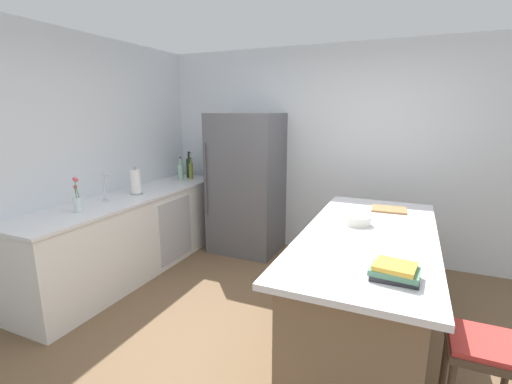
{
  "coord_description": "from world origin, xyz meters",
  "views": [
    {
      "loc": [
        0.75,
        -2.24,
        1.81
      ],
      "look_at": [
        -0.68,
        1.03,
        1.0
      ],
      "focal_mm": 24.94,
      "sensor_mm": 36.0,
      "label": 1
    }
  ],
  "objects_px": {
    "soda_bottle": "(190,167)",
    "cutting_board": "(389,209)",
    "olive_oil_bottle": "(191,171)",
    "bar_stool": "(483,361)",
    "kitchen_island": "(365,287)",
    "gin_bottle": "(181,171)",
    "flower_vase": "(77,201)",
    "wine_bottle": "(189,168)",
    "refrigerator": "(246,184)",
    "sink_faucet": "(105,186)",
    "cookbook_stack": "(395,272)",
    "paper_towel_roll": "(136,182)",
    "mixing_bowl": "(357,220)"
  },
  "relations": [
    {
      "from": "olive_oil_bottle",
      "to": "cutting_board",
      "type": "distance_m",
      "value": 2.69
    },
    {
      "from": "paper_towel_roll",
      "to": "cutting_board",
      "type": "relative_size",
      "value": 0.99
    },
    {
      "from": "kitchen_island",
      "to": "refrigerator",
      "type": "relative_size",
      "value": 1.23
    },
    {
      "from": "refrigerator",
      "to": "soda_bottle",
      "type": "xyz_separation_m",
      "value": [
        -0.96,
        0.15,
        0.14
      ]
    },
    {
      "from": "kitchen_island",
      "to": "cutting_board",
      "type": "bearing_deg",
      "value": 82.49
    },
    {
      "from": "soda_bottle",
      "to": "olive_oil_bottle",
      "type": "xyz_separation_m",
      "value": [
        0.13,
        -0.18,
        -0.02
      ]
    },
    {
      "from": "flower_vase",
      "to": "cookbook_stack",
      "type": "distance_m",
      "value": 2.77
    },
    {
      "from": "bar_stool",
      "to": "soda_bottle",
      "type": "xyz_separation_m",
      "value": [
        -3.32,
        2.27,
        0.5
      ]
    },
    {
      "from": "refrigerator",
      "to": "gin_bottle",
      "type": "bearing_deg",
      "value": -172.1
    },
    {
      "from": "soda_bottle",
      "to": "cutting_board",
      "type": "relative_size",
      "value": 1.08
    },
    {
      "from": "flower_vase",
      "to": "cutting_board",
      "type": "xyz_separation_m",
      "value": [
        2.64,
        1.19,
        -0.09
      ]
    },
    {
      "from": "kitchen_island",
      "to": "bar_stool",
      "type": "relative_size",
      "value": 3.36
    },
    {
      "from": "cookbook_stack",
      "to": "cutting_board",
      "type": "bearing_deg",
      "value": 94.56
    },
    {
      "from": "wine_bottle",
      "to": "olive_oil_bottle",
      "type": "bearing_deg",
      "value": -43.86
    },
    {
      "from": "soda_bottle",
      "to": "cookbook_stack",
      "type": "bearing_deg",
      "value": -38.44
    },
    {
      "from": "flower_vase",
      "to": "soda_bottle",
      "type": "bearing_deg",
      "value": 92.82
    },
    {
      "from": "soda_bottle",
      "to": "wine_bottle",
      "type": "height_order",
      "value": "wine_bottle"
    },
    {
      "from": "refrigerator",
      "to": "wine_bottle",
      "type": "bearing_deg",
      "value": 176.86
    },
    {
      "from": "flower_vase",
      "to": "cookbook_stack",
      "type": "xyz_separation_m",
      "value": [
        2.76,
        -0.28,
        -0.05
      ]
    },
    {
      "from": "paper_towel_roll",
      "to": "cutting_board",
      "type": "xyz_separation_m",
      "value": [
        2.67,
        0.4,
        -0.12
      ]
    },
    {
      "from": "kitchen_island",
      "to": "gin_bottle",
      "type": "bearing_deg",
      "value": 154.34
    },
    {
      "from": "paper_towel_roll",
      "to": "gin_bottle",
      "type": "bearing_deg",
      "value": 92.78
    },
    {
      "from": "wine_bottle",
      "to": "soda_bottle",
      "type": "bearing_deg",
      "value": 115.05
    },
    {
      "from": "kitchen_island",
      "to": "soda_bottle",
      "type": "xyz_separation_m",
      "value": [
        -2.64,
        1.53,
        0.58
      ]
    },
    {
      "from": "olive_oil_bottle",
      "to": "gin_bottle",
      "type": "relative_size",
      "value": 0.96
    },
    {
      "from": "flower_vase",
      "to": "mixing_bowl",
      "type": "relative_size",
      "value": 1.49
    },
    {
      "from": "paper_towel_roll",
      "to": "wine_bottle",
      "type": "height_order",
      "value": "wine_bottle"
    },
    {
      "from": "refrigerator",
      "to": "sink_faucet",
      "type": "distance_m",
      "value": 1.72
    },
    {
      "from": "bar_stool",
      "to": "sink_faucet",
      "type": "height_order",
      "value": "sink_faucet"
    },
    {
      "from": "olive_oil_bottle",
      "to": "cookbook_stack",
      "type": "relative_size",
      "value": 1.08
    },
    {
      "from": "sink_faucet",
      "to": "soda_bottle",
      "type": "xyz_separation_m",
      "value": [
        -0.01,
        1.57,
        -0.02
      ]
    },
    {
      "from": "sink_faucet",
      "to": "cutting_board",
      "type": "xyz_separation_m",
      "value": [
        2.73,
        0.78,
        -0.14
      ]
    },
    {
      "from": "gin_bottle",
      "to": "flower_vase",
      "type": "bearing_deg",
      "value": -87.71
    },
    {
      "from": "flower_vase",
      "to": "cutting_board",
      "type": "height_order",
      "value": "flower_vase"
    },
    {
      "from": "paper_towel_roll",
      "to": "wine_bottle",
      "type": "xyz_separation_m",
      "value": [
        -0.03,
        1.09,
        0.01
      ]
    },
    {
      "from": "wine_bottle",
      "to": "cookbook_stack",
      "type": "xyz_separation_m",
      "value": [
        2.81,
        -2.17,
        -0.09
      ]
    },
    {
      "from": "soda_bottle",
      "to": "cutting_board",
      "type": "xyz_separation_m",
      "value": [
        2.74,
        -0.79,
        -0.12
      ]
    },
    {
      "from": "bar_stool",
      "to": "cutting_board",
      "type": "xyz_separation_m",
      "value": [
        -0.58,
        1.48,
        0.38
      ]
    },
    {
      "from": "refrigerator",
      "to": "sink_faucet",
      "type": "relative_size",
      "value": 5.98
    },
    {
      "from": "bar_stool",
      "to": "wine_bottle",
      "type": "bearing_deg",
      "value": 146.41
    },
    {
      "from": "soda_bottle",
      "to": "olive_oil_bottle",
      "type": "bearing_deg",
      "value": -53.96
    },
    {
      "from": "soda_bottle",
      "to": "gin_bottle",
      "type": "relative_size",
      "value": 1.11
    },
    {
      "from": "flower_vase",
      "to": "wine_bottle",
      "type": "height_order",
      "value": "wine_bottle"
    },
    {
      "from": "olive_oil_bottle",
      "to": "bar_stool",
      "type": "bearing_deg",
      "value": -33.28
    },
    {
      "from": "sink_faucet",
      "to": "gin_bottle",
      "type": "xyz_separation_m",
      "value": [
        0.02,
        1.29,
        -0.04
      ]
    },
    {
      "from": "sink_faucet",
      "to": "olive_oil_bottle",
      "type": "bearing_deg",
      "value": 85.22
    },
    {
      "from": "cutting_board",
      "to": "olive_oil_bottle",
      "type": "bearing_deg",
      "value": 166.69
    },
    {
      "from": "kitchen_island",
      "to": "sink_faucet",
      "type": "xyz_separation_m",
      "value": [
        -2.63,
        -0.04,
        0.6
      ]
    },
    {
      "from": "refrigerator",
      "to": "wine_bottle",
      "type": "relative_size",
      "value": 4.88
    },
    {
      "from": "wine_bottle",
      "to": "flower_vase",
      "type": "bearing_deg",
      "value": -88.4
    }
  ]
}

